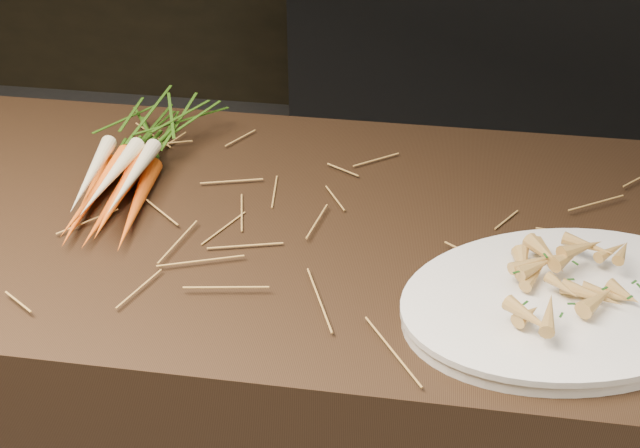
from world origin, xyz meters
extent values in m
cube|color=black|center=(0.00, 0.30, 0.45)|extent=(2.40, 0.70, 0.90)
cube|color=black|center=(0.30, 2.18, 0.40)|extent=(1.80, 0.60, 0.80)
cone|color=#DB4C06|center=(-0.61, 0.28, 0.92)|extent=(0.05, 0.25, 0.03)
cone|color=#DB4C06|center=(-0.58, 0.28, 0.92)|extent=(0.03, 0.25, 0.03)
cone|color=#DB4C06|center=(-0.54, 0.28, 0.92)|extent=(0.06, 0.25, 0.03)
cone|color=#DB4C06|center=(-0.59, 0.27, 0.94)|extent=(0.04, 0.25, 0.03)
cone|color=#DB4C06|center=(-0.56, 0.27, 0.94)|extent=(0.04, 0.25, 0.03)
cone|color=beige|center=(-0.61, 0.29, 0.96)|extent=(0.06, 0.23, 0.04)
cone|color=beige|center=(-0.57, 0.28, 0.96)|extent=(0.03, 0.23, 0.04)
cone|color=beige|center=(-0.54, 0.29, 0.96)|extent=(0.03, 0.23, 0.04)
ellipsoid|color=#336412|center=(-0.58, 0.49, 0.94)|extent=(0.15, 0.21, 0.08)
camera|label=1|loc=(-0.09, -0.71, 1.60)|focal=45.00mm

